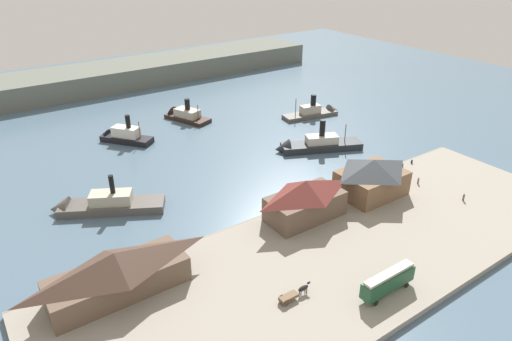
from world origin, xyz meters
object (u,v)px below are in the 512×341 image
(ferry_departing_north, at_px, (99,205))
(mooring_post_east, at_px, (183,247))
(pedestrian_walking_east, at_px, (418,181))
(mooring_post_center_east, at_px, (402,165))
(ferry_outer_harbor, at_px, (122,136))
(ferry_shed_west_terminal, at_px, (117,272))
(mooring_post_center_west, at_px, (412,162))
(ferry_approaching_east, at_px, (312,145))
(ferry_shed_east_terminal, at_px, (305,199))
(ferry_mid_harbor, at_px, (317,112))
(ferry_shed_customs_shed, at_px, (372,177))
(horse_cart, at_px, (294,294))
(street_tram, at_px, (388,281))
(pedestrian_near_cart, at_px, (464,197))
(ferry_moored_west, at_px, (183,115))

(ferry_departing_north, bearing_deg, mooring_post_east, -71.91)
(pedestrian_walking_east, relative_size, mooring_post_east, 1.81)
(mooring_post_center_east, height_order, ferry_outer_harbor, ferry_outer_harbor)
(ferry_shed_west_terminal, xyz_separation_m, pedestrian_walking_east, (70.20, -4.06, -3.16))
(mooring_post_center_west, bearing_deg, ferry_shed_west_terminal, -177.16)
(ferry_shed_west_terminal, distance_m, ferry_approaching_east, 69.72)
(ferry_shed_east_terminal, xyz_separation_m, ferry_mid_harbor, (45.19, 46.94, -4.30))
(ferry_shed_west_terminal, relative_size, ferry_approaching_east, 0.92)
(ferry_shed_customs_shed, distance_m, horse_cart, 39.06)
(mooring_post_center_west, bearing_deg, mooring_post_center_east, 179.98)
(horse_cart, bearing_deg, ferry_mid_harbor, 46.01)
(mooring_post_center_west, bearing_deg, pedestrian_walking_east, -134.45)
(street_tram, bearing_deg, pedestrian_near_cart, 15.52)
(horse_cart, distance_m, ferry_departing_north, 48.71)
(pedestrian_near_cart, xyz_separation_m, ferry_outer_harbor, (-48.53, 77.22, -0.30))
(street_tram, bearing_deg, ferry_outer_harbor, 97.73)
(ferry_outer_harbor, bearing_deg, mooring_post_east, -99.56)
(ferry_mid_harbor, relative_size, ferry_moored_west, 1.18)
(horse_cart, xyz_separation_m, ferry_departing_north, (-16.43, 45.85, -0.71))
(street_tram, bearing_deg, ferry_departing_north, 118.96)
(ferry_shed_customs_shed, xyz_separation_m, ferry_approaching_east, (6.86, 27.58, -4.03))
(ferry_shed_west_terminal, height_order, ferry_outer_harbor, ferry_shed_west_terminal)
(ferry_shed_west_terminal, height_order, horse_cart, ferry_shed_west_terminal)
(pedestrian_walking_east, xyz_separation_m, mooring_post_center_west, (7.78, 7.93, -0.29))
(street_tram, xyz_separation_m, ferry_moored_west, (10.87, 94.18, -2.26))
(pedestrian_near_cart, bearing_deg, ferry_approaching_east, 100.46)
(pedestrian_walking_east, height_order, mooring_post_east, pedestrian_walking_east)
(ferry_approaching_east, bearing_deg, ferry_mid_harbor, 45.55)
(mooring_post_center_west, distance_m, mooring_post_center_east, 3.62)
(street_tram, xyz_separation_m, mooring_post_east, (-21.65, 29.25, -1.95))
(ferry_approaching_east, height_order, ferry_moored_west, ferry_approaching_east)
(mooring_post_east, bearing_deg, street_tram, -53.49)
(mooring_post_center_east, height_order, ferry_departing_north, ferry_departing_north)
(horse_cart, bearing_deg, mooring_post_center_east, 22.08)
(ferry_shed_customs_shed, height_order, pedestrian_walking_east, ferry_shed_customs_shed)
(street_tram, height_order, horse_cart, street_tram)
(ferry_shed_customs_shed, distance_m, ferry_departing_north, 59.64)
(mooring_post_east, relative_size, ferry_approaching_east, 0.04)
(ferry_shed_west_terminal, bearing_deg, ferry_shed_customs_shed, -0.89)
(ferry_shed_east_terminal, bearing_deg, mooring_post_center_east, 6.26)
(ferry_shed_west_terminal, relative_size, ferry_shed_customs_shed, 1.56)
(street_tram, distance_m, pedestrian_near_cart, 38.09)
(mooring_post_east, xyz_separation_m, ferry_departing_north, (-7.88, 24.11, -0.24))
(horse_cart, bearing_deg, mooring_post_east, 111.47)
(ferry_shed_east_terminal, bearing_deg, ferry_approaching_east, 46.50)
(ferry_shed_east_terminal, height_order, mooring_post_center_east, ferry_shed_east_terminal)
(ferry_shed_west_terminal, height_order, ferry_shed_customs_shed, ferry_shed_customs_shed)
(ferry_shed_east_terminal, bearing_deg, ferry_shed_customs_shed, -2.74)
(ferry_shed_customs_shed, relative_size, mooring_post_center_east, 15.90)
(ferry_shed_east_terminal, bearing_deg, horse_cart, -134.18)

